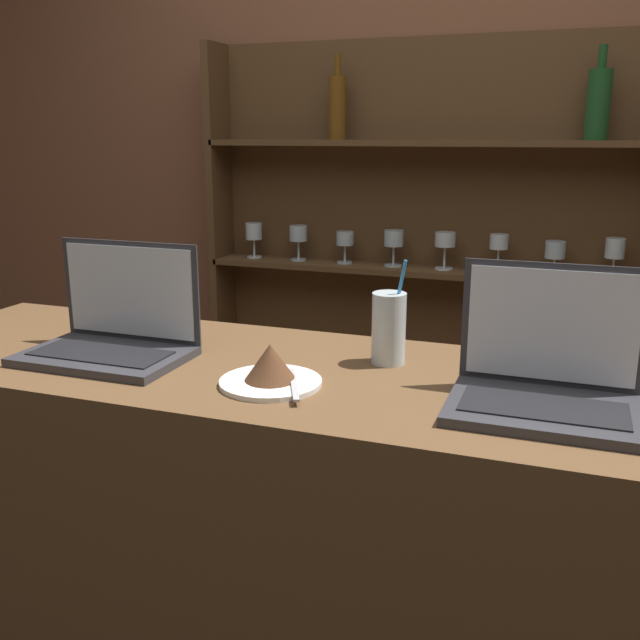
{
  "coord_description": "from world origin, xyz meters",
  "views": [
    {
      "loc": [
        0.39,
        -0.98,
        1.44
      ],
      "look_at": [
        -0.08,
        0.31,
        1.08
      ],
      "focal_mm": 40.0,
      "sensor_mm": 36.0,
      "label": 1
    }
  ],
  "objects_px": {
    "laptop_near": "(114,331)",
    "water_glass": "(389,328)",
    "laptop_far": "(547,378)",
    "cake_plate": "(271,369)"
  },
  "relations": [
    {
      "from": "laptop_near",
      "to": "water_glass",
      "type": "relative_size",
      "value": 1.55
    },
    {
      "from": "water_glass",
      "to": "laptop_far",
      "type": "bearing_deg",
      "value": -25.14
    },
    {
      "from": "laptop_near",
      "to": "laptop_far",
      "type": "height_order",
      "value": "laptop_far"
    },
    {
      "from": "laptop_near",
      "to": "water_glass",
      "type": "height_order",
      "value": "laptop_near"
    },
    {
      "from": "water_glass",
      "to": "cake_plate",
      "type": "bearing_deg",
      "value": -130.19
    },
    {
      "from": "laptop_far",
      "to": "water_glass",
      "type": "distance_m",
      "value": 0.35
    },
    {
      "from": "cake_plate",
      "to": "laptop_far",
      "type": "bearing_deg",
      "value": 6.59
    },
    {
      "from": "laptop_far",
      "to": "water_glass",
      "type": "xyz_separation_m",
      "value": [
        -0.32,
        0.15,
        0.02
      ]
    },
    {
      "from": "laptop_near",
      "to": "cake_plate",
      "type": "xyz_separation_m",
      "value": [
        0.39,
        -0.06,
        -0.02
      ]
    },
    {
      "from": "laptop_near",
      "to": "laptop_far",
      "type": "xyz_separation_m",
      "value": [
        0.88,
        -0.0,
        0.0
      ]
    }
  ]
}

